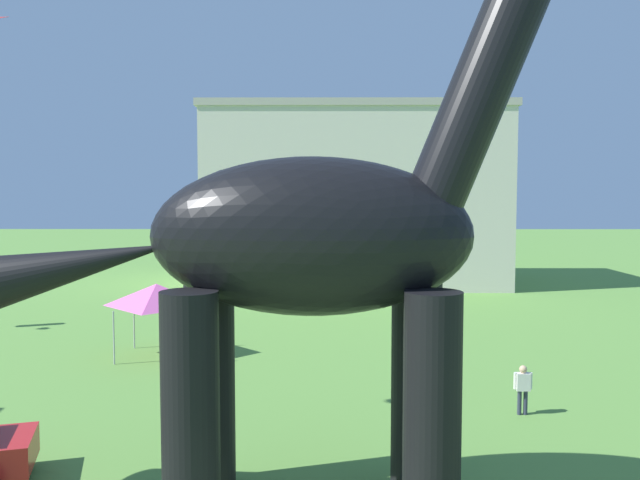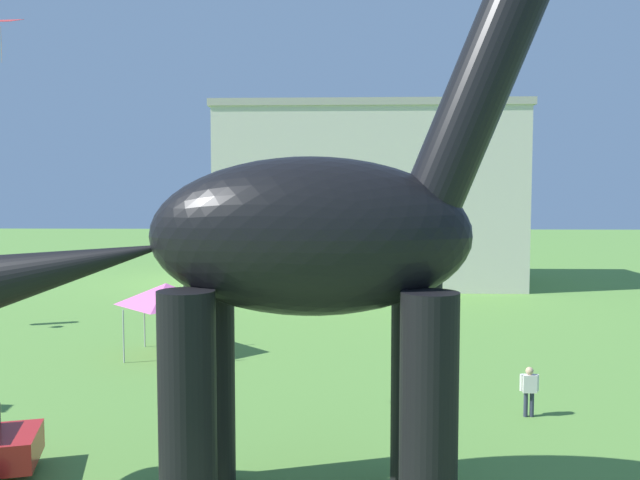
% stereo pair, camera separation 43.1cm
% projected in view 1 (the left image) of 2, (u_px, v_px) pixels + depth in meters
% --- Properties ---
extents(dinosaur_sculpture, '(15.27, 3.24, 15.96)m').
position_uv_depth(dinosaur_sculpture, '(308.00, 236.00, 13.10)').
color(dinosaur_sculpture, black).
rests_on(dinosaur_sculpture, ground_plane).
extents(person_near_flyer, '(0.56, 0.25, 1.51)m').
position_uv_depth(person_near_flyer, '(523.00, 385.00, 19.42)').
color(person_near_flyer, '#2D3347').
rests_on(person_near_flyer, ground_plane).
extents(festival_canopy_tent, '(3.15, 3.15, 3.00)m').
position_uv_depth(festival_canopy_tent, '(157.00, 295.00, 26.46)').
color(festival_canopy_tent, '#B2B2B7').
rests_on(festival_canopy_tent, ground_plane).
extents(background_building_block, '(21.92, 11.59, 13.14)m').
position_uv_depth(background_building_block, '(353.00, 196.00, 49.11)').
color(background_building_block, beige).
rests_on(background_building_block, ground_plane).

